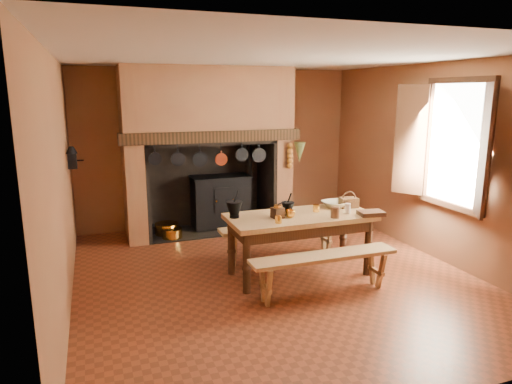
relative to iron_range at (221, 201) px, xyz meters
The scene contains 28 objects.
floor 2.50m from the iron_range, 89.02° to the right, with size 5.50×5.50×0.00m, color brown.
ceiling 3.37m from the iron_range, 89.02° to the right, with size 5.50×5.50×0.00m, color silver.
back_wall 0.97m from the iron_range, 82.10° to the left, with size 5.00×0.02×2.80m, color brown.
wall_left 3.59m from the iron_range, 135.12° to the right, with size 0.02×5.50×2.80m, color brown.
wall_right 3.65m from the iron_range, 43.91° to the right, with size 0.02×5.50×2.80m, color brown.
wall_front 5.28m from the iron_range, 89.54° to the right, with size 5.00×0.02×2.80m, color brown.
chimney_breast 1.36m from the iron_range, 151.95° to the right, with size 2.95×0.96×2.80m.
iron_range is the anchor object (origin of this frame).
hearth_pans 1.10m from the iron_range, 167.25° to the right, with size 0.51×0.62×0.20m.
hanging_pans 1.12m from the iron_range, 115.02° to the right, with size 1.92×0.29×0.27m.
onion_string 1.49m from the iron_range, 32.25° to the right, with size 0.12×0.10×0.46m, color #AA681F, non-canonical shape.
herb_bunch 1.65m from the iron_range, 28.28° to the right, with size 0.20×0.20×0.35m, color #5B6630.
window 3.91m from the iron_range, 49.98° to the right, with size 0.39×1.75×1.76m.
wall_coffee_mill 2.74m from the iron_range, 159.32° to the right, with size 0.23×0.16×0.31m.
work_table 2.53m from the iron_range, 81.20° to the right, with size 1.90×0.85×0.82m.
bench_front 3.19m from the iron_range, 83.06° to the right, with size 1.82×0.32×0.51m.
bench_back 1.90m from the iron_range, 78.29° to the right, with size 1.82×0.32×0.51m.
mortar_large 2.43m from the iron_range, 101.25° to the right, with size 0.21×0.21×0.36m.
mortar_small 2.50m from the iron_range, 84.71° to the right, with size 0.17×0.17×0.29m.
coffee_grinder 2.57m from the iron_range, 88.94° to the right, with size 0.19×0.16×0.21m.
brass_mug_a 2.78m from the iron_range, 90.68° to the right, with size 0.08×0.08×0.09m, color gold.
brass_mug_b 2.54m from the iron_range, 75.02° to the right, with size 0.09×0.09×0.10m, color gold.
mixing_bowl 2.54m from the iron_range, 66.22° to the right, with size 0.35×0.35×0.09m, color beige.
stoneware_crock 2.90m from the iron_range, 75.12° to the right, with size 0.11×0.11×0.14m, color #56331F.
glass_jar 2.85m from the iron_range, 69.30° to the right, with size 0.08×0.08×0.13m, color beige.
wicker_basket 2.67m from the iron_range, 63.31° to the right, with size 0.26×0.21×0.23m.
wooden_tray 3.11m from the iron_range, 66.36° to the right, with size 0.32×0.23×0.05m, color #361F11.
brass_cup 2.61m from the iron_range, 85.44° to the right, with size 0.12×0.12×0.10m, color gold.
Camera 1 is at (-2.14, -5.24, 2.38)m, focal length 32.00 mm.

